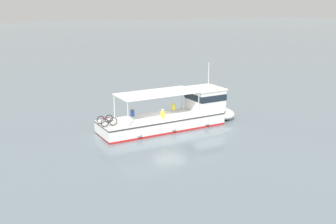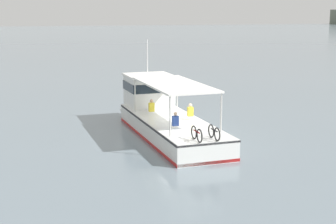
# 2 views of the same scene
# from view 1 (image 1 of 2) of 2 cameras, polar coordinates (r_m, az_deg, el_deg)

# --- Properties ---
(ground_plane) EXTENTS (400.00, 400.00, 0.00)m
(ground_plane) POSITION_cam_1_polar(r_m,az_deg,el_deg) (33.72, 0.05, -2.68)
(ground_plane) COLOR slate
(ferry_main) EXTENTS (12.99, 4.20, 5.32)m
(ferry_main) POSITION_cam_1_polar(r_m,az_deg,el_deg) (34.74, 1.46, -0.40)
(ferry_main) COLOR white
(ferry_main) RESTS_ON ground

